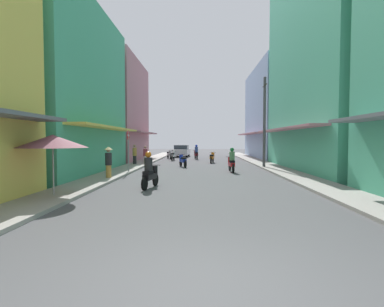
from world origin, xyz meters
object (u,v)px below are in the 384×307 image
motorbike_blue (183,160)px  motorbike_maroon (196,153)px  motorbike_silver (169,154)px  motorbike_black (150,172)px  utility_pole (264,122)px  pedestrian_midway (109,161)px  motorbike_white (173,156)px  motorbike_red (232,161)px  parked_car (182,151)px  pedestrian_crossing (135,155)px  vendor_umbrella (53,141)px  street_sign_no_entry (128,146)px  motorbike_orange (212,157)px  pedestrian_far (145,155)px

motorbike_blue → motorbike_maroon: motorbike_maroon is taller
motorbike_silver → motorbike_black: motorbike_black is taller
utility_pole → motorbike_blue: bearing=172.2°
motorbike_maroon → pedestrian_midway: pedestrian_midway is taller
motorbike_white → motorbike_blue: (1.41, -7.03, 0.00)m
motorbike_red → motorbike_silver: 14.35m
motorbike_blue → motorbike_black: (-0.79, -9.94, 0.20)m
motorbike_silver → utility_pole: (8.09, -10.63, 2.88)m
motorbike_maroon → parked_car: (-1.87, 4.83, 0.04)m
pedestrian_crossing → pedestrian_midway: 8.61m
vendor_umbrella → motorbike_white: bearing=83.0°
motorbike_blue → pedestrian_midway: (-3.39, -7.37, 0.46)m
street_sign_no_entry → vendor_umbrella: bearing=-95.1°
vendor_umbrella → street_sign_no_entry: (0.70, 7.81, -0.29)m
motorbike_white → motorbike_maroon: size_ratio=1.01×
motorbike_maroon → motorbike_black: (-1.69, -18.94, 0.00)m
motorbike_maroon → motorbike_orange: motorbike_maroon is taller
parked_car → motorbike_silver: bearing=-105.3°
pedestrian_midway → utility_pole: utility_pole is taller
motorbike_white → pedestrian_far: bearing=-110.6°
parked_car → pedestrian_crossing: bearing=-103.4°
pedestrian_far → motorbike_red: bearing=-39.8°
motorbike_red → pedestrian_midway: (-6.75, -3.91, 0.26)m
motorbike_silver → pedestrian_midway: (-1.31, -17.18, 0.46)m
vendor_umbrella → street_sign_no_entry: 7.85m
motorbike_maroon → pedestrian_midway: 16.93m
pedestrian_far → vendor_umbrella: (-0.49, -14.35, 1.23)m
motorbike_black → street_sign_no_entry: street_sign_no_entry is taller
motorbike_white → motorbike_silver: size_ratio=1.05×
motorbike_black → vendor_umbrella: vendor_umbrella is taller
pedestrian_crossing → pedestrian_far: bearing=50.4°
motorbike_red → parked_car: 17.83m
motorbike_blue → pedestrian_far: pedestrian_far is taller
motorbike_black → pedestrian_crossing: 11.60m
pedestrian_crossing → pedestrian_midway: pedestrian_midway is taller
parked_car → motorbike_white: bearing=-93.7°
motorbike_red → pedestrian_far: (-6.64, 5.53, 0.08)m
motorbike_blue → utility_pole: (6.01, -0.82, 2.88)m
pedestrian_far → motorbike_blue: bearing=-32.3°
motorbike_blue → motorbike_orange: 4.73m
parked_car → motorbike_maroon: bearing=-68.8°
motorbike_blue → motorbike_red: motorbike_red is taller
motorbike_blue → pedestrian_far: size_ratio=1.10×
vendor_umbrella → street_sign_no_entry: size_ratio=0.89×
parked_car → utility_pole: utility_pole is taller
motorbike_orange → street_sign_no_entry: size_ratio=0.68×
pedestrian_crossing → pedestrian_far: 1.11m
motorbike_orange → utility_pole: 6.72m
motorbike_black → motorbike_orange: 14.37m
motorbike_blue → parked_car: parked_car is taller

